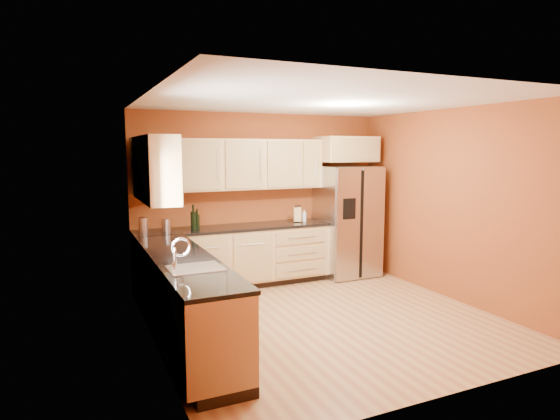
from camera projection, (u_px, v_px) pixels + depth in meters
name	position (u px, v px, depth m)	size (l,w,h in m)	color
floor	(323.00, 318.00, 5.70)	(4.00, 4.00, 0.00)	#995F3B
ceiling	(326.00, 101.00, 5.37)	(4.00, 4.00, 0.00)	silver
wall_back	(261.00, 197.00, 7.34)	(4.00, 0.04, 2.60)	brown
wall_front	(449.00, 244.00, 3.73)	(4.00, 0.04, 2.60)	brown
wall_left	(152.00, 224.00, 4.72)	(0.04, 4.00, 2.60)	brown
wall_right	(453.00, 205.00, 6.35)	(0.04, 4.00, 2.60)	brown
base_cabinets_back	(235.00, 258.00, 6.95)	(2.90, 0.60, 0.88)	tan
base_cabinets_left	(184.00, 302.00, 4.95)	(0.60, 2.80, 0.88)	tan
countertop_back	(235.00, 228.00, 6.89)	(2.90, 0.62, 0.04)	black
countertop_left	(184.00, 260.00, 4.89)	(0.62, 2.80, 0.04)	black
upper_cabinets_back	(250.00, 164.00, 7.02)	(2.30, 0.33, 0.75)	tan
upper_cabinets_left	(155.00, 169.00, 5.37)	(0.33, 1.35, 0.75)	tan
corner_upper_cabinet	(155.00, 166.00, 6.29)	(0.62, 0.33, 0.75)	tan
over_fridge_cabinet	(346.00, 149.00, 7.52)	(0.92, 0.60, 0.40)	tan
refrigerator	(347.00, 221.00, 7.61)	(0.90, 0.75, 1.78)	silver
window	(162.00, 204.00, 4.24)	(0.03, 0.90, 1.00)	white
sink_faucet	(195.00, 253.00, 4.42)	(0.50, 0.42, 0.30)	white
canister_left	(167.00, 225.00, 6.42)	(0.11, 0.11, 0.18)	silver
canister_right	(143.00, 225.00, 6.36)	(0.13, 0.13, 0.20)	silver
wine_bottle_a	(197.00, 219.00, 6.61)	(0.07, 0.07, 0.29)	black
wine_bottle_b	(193.00, 217.00, 6.57)	(0.08, 0.08, 0.36)	black
knife_block	(297.00, 215.00, 7.31)	(0.11, 0.10, 0.22)	tan
soap_dispenser	(304.00, 216.00, 7.34)	(0.06, 0.06, 0.18)	silver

